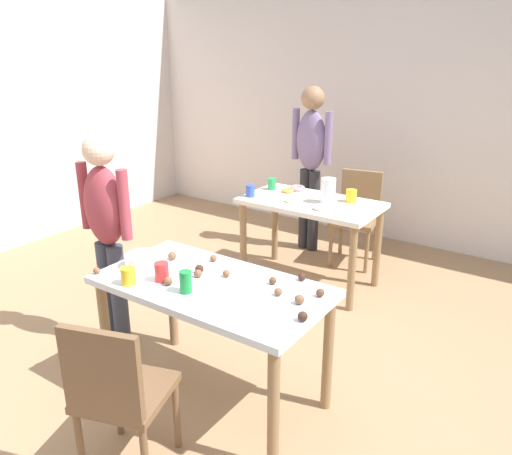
{
  "coord_description": "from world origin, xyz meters",
  "views": [
    {
      "loc": [
        1.69,
        -1.97,
        2.02
      ],
      "look_at": [
        -0.04,
        0.57,
        0.9
      ],
      "focal_mm": 36.28,
      "sensor_mm": 36.0,
      "label": 1
    }
  ],
  "objects_px": {
    "chair_near_table": "(117,390)",
    "mixing_bowl": "(142,260)",
    "person_girl_near": "(106,225)",
    "soda_can": "(186,282)",
    "dining_table_near": "(212,300)",
    "dining_table_far": "(310,214)",
    "person_adult_far": "(311,154)",
    "chair_far_table": "(357,212)",
    "pitcher_far": "(328,191)"
  },
  "relations": [
    {
      "from": "dining_table_near",
      "to": "soda_can",
      "type": "relative_size",
      "value": 10.7
    },
    {
      "from": "person_girl_near",
      "to": "person_adult_far",
      "type": "distance_m",
      "value": 2.33
    },
    {
      "from": "chair_near_table",
      "to": "pitcher_far",
      "type": "relative_size",
      "value": 4.16
    },
    {
      "from": "mixing_bowl",
      "to": "chair_near_table",
      "type": "bearing_deg",
      "value": -53.3
    },
    {
      "from": "person_girl_near",
      "to": "mixing_bowl",
      "type": "xyz_separation_m",
      "value": [
        0.44,
        -0.12,
        -0.1
      ]
    },
    {
      "from": "dining_table_near",
      "to": "person_girl_near",
      "type": "bearing_deg",
      "value": 175.55
    },
    {
      "from": "dining_table_near",
      "to": "dining_table_far",
      "type": "bearing_deg",
      "value": 99.92
    },
    {
      "from": "chair_near_table",
      "to": "person_adult_far",
      "type": "bearing_deg",
      "value": 102.61
    },
    {
      "from": "person_girl_near",
      "to": "person_adult_far",
      "type": "height_order",
      "value": "person_adult_far"
    },
    {
      "from": "person_adult_far",
      "to": "soda_can",
      "type": "bearing_deg",
      "value": -75.9
    },
    {
      "from": "mixing_bowl",
      "to": "chair_far_table",
      "type": "bearing_deg",
      "value": 82.19
    },
    {
      "from": "chair_far_table",
      "to": "mixing_bowl",
      "type": "height_order",
      "value": "chair_far_table"
    },
    {
      "from": "soda_can",
      "to": "pitcher_far",
      "type": "bearing_deg",
      "value": 93.31
    },
    {
      "from": "dining_table_far",
      "to": "soda_can",
      "type": "relative_size",
      "value": 9.45
    },
    {
      "from": "person_girl_near",
      "to": "person_adult_far",
      "type": "xyz_separation_m",
      "value": [
        0.25,
        2.31,
        0.1
      ]
    },
    {
      "from": "chair_far_table",
      "to": "mixing_bowl",
      "type": "distance_m",
      "value": 2.46
    },
    {
      "from": "dining_table_near",
      "to": "mixing_bowl",
      "type": "distance_m",
      "value": 0.51
    },
    {
      "from": "pitcher_far",
      "to": "person_girl_near",
      "type": "bearing_deg",
      "value": -115.45
    },
    {
      "from": "mixing_bowl",
      "to": "pitcher_far",
      "type": "xyz_separation_m",
      "value": [
        0.34,
        1.76,
        0.07
      ]
    },
    {
      "from": "dining_table_near",
      "to": "dining_table_far",
      "type": "distance_m",
      "value": 1.72
    },
    {
      "from": "chair_far_table",
      "to": "person_adult_far",
      "type": "distance_m",
      "value": 0.72
    },
    {
      "from": "person_girl_near",
      "to": "soda_can",
      "type": "height_order",
      "value": "person_girl_near"
    },
    {
      "from": "chair_near_table",
      "to": "person_girl_near",
      "type": "distance_m",
      "value": 1.29
    },
    {
      "from": "soda_can",
      "to": "chair_near_table",
      "type": "bearing_deg",
      "value": -84.36
    },
    {
      "from": "dining_table_far",
      "to": "soda_can",
      "type": "distance_m",
      "value": 1.88
    },
    {
      "from": "dining_table_far",
      "to": "pitcher_far",
      "type": "xyz_separation_m",
      "value": [
        0.14,
        0.02,
        0.22
      ]
    },
    {
      "from": "mixing_bowl",
      "to": "person_girl_near",
      "type": "bearing_deg",
      "value": 164.74
    },
    {
      "from": "dining_table_far",
      "to": "chair_far_table",
      "type": "height_order",
      "value": "chair_far_table"
    },
    {
      "from": "chair_far_table",
      "to": "person_adult_far",
      "type": "relative_size",
      "value": 0.54
    },
    {
      "from": "person_girl_near",
      "to": "soda_can",
      "type": "relative_size",
      "value": 12.13
    },
    {
      "from": "dining_table_far",
      "to": "person_adult_far",
      "type": "distance_m",
      "value": 0.87
    },
    {
      "from": "dining_table_near",
      "to": "dining_table_far",
      "type": "height_order",
      "value": "same"
    },
    {
      "from": "dining_table_near",
      "to": "person_adult_far",
      "type": "distance_m",
      "value": 2.5
    },
    {
      "from": "chair_near_table",
      "to": "soda_can",
      "type": "relative_size",
      "value": 7.13
    },
    {
      "from": "person_adult_far",
      "to": "chair_far_table",
      "type": "bearing_deg",
      "value": -1.99
    },
    {
      "from": "soda_can",
      "to": "dining_table_far",
      "type": "bearing_deg",
      "value": 97.74
    },
    {
      "from": "chair_near_table",
      "to": "soda_can",
      "type": "xyz_separation_m",
      "value": [
        -0.06,
        0.56,
        0.31
      ]
    },
    {
      "from": "soda_can",
      "to": "pitcher_far",
      "type": "relative_size",
      "value": 0.58
    },
    {
      "from": "chair_far_table",
      "to": "dining_table_far",
      "type": "bearing_deg",
      "value": -101.52
    },
    {
      "from": "mixing_bowl",
      "to": "soda_can",
      "type": "distance_m",
      "value": 0.46
    },
    {
      "from": "pitcher_far",
      "to": "person_adult_far",
      "type": "bearing_deg",
      "value": 128.26
    },
    {
      "from": "chair_near_table",
      "to": "mixing_bowl",
      "type": "relative_size",
      "value": 4.28
    },
    {
      "from": "chair_near_table",
      "to": "soda_can",
      "type": "distance_m",
      "value": 0.64
    },
    {
      "from": "chair_near_table",
      "to": "person_adult_far",
      "type": "xyz_separation_m",
      "value": [
        -0.69,
        3.11,
        0.49
      ]
    },
    {
      "from": "mixing_bowl",
      "to": "soda_can",
      "type": "xyz_separation_m",
      "value": [
        0.44,
        -0.11,
        0.02
      ]
    },
    {
      "from": "dining_table_near",
      "to": "pitcher_far",
      "type": "bearing_deg",
      "value": 95.09
    },
    {
      "from": "chair_near_table",
      "to": "mixing_bowl",
      "type": "xyz_separation_m",
      "value": [
        -0.5,
        0.67,
        0.29
      ]
    },
    {
      "from": "dining_table_near",
      "to": "chair_near_table",
      "type": "xyz_separation_m",
      "value": [
        0.01,
        -0.72,
        -0.15
      ]
    },
    {
      "from": "soda_can",
      "to": "dining_table_near",
      "type": "bearing_deg",
      "value": 74.69
    },
    {
      "from": "chair_far_table",
      "to": "person_adult_far",
      "type": "height_order",
      "value": "person_adult_far"
    }
  ]
}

